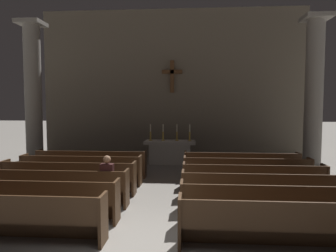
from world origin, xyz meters
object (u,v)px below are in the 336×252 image
object	(u,v)px
pew_left_row_6	(92,163)
pew_right_row_5	(246,172)
altar	(170,152)
candlestick_outer_left	(150,135)
pew_right_row_4	(253,181)
pew_right_row_6	(241,166)
candlestick_outer_right	(190,136)
pew_right_row_1	(288,225)
pew_left_row_2	(31,200)
pew_right_row_3	(262,191)
candlestick_inner_right	(177,135)
pew_left_row_1	(3,217)
pew_left_row_5	(81,170)
pew_right_row_2	(273,205)
pew_left_row_3	(52,187)
lone_worshipper	(108,179)
column_left_second	(33,96)
candlestick_inner_left	(163,135)
pew_left_row_4	(68,177)
column_right_second	(314,96)

from	to	relation	value
pew_left_row_6	pew_right_row_5	size ratio (longest dim) A/B	1.00
altar	candlestick_outer_left	size ratio (longest dim) A/B	3.09
pew_right_row_4	pew_right_row_6	size ratio (longest dim) A/B	1.00
pew_right_row_4	candlestick_outer_right	world-z (taller)	candlestick_outer_right
pew_right_row_1	pew_left_row_2	bearing A→B (deg)	168.71
pew_right_row_3	pew_right_row_6	distance (m)	3.16
pew_right_row_3	candlestick_inner_right	world-z (taller)	candlestick_inner_right
pew_left_row_1	pew_right_row_5	bearing A→B (deg)	38.60
pew_left_row_5	pew_right_row_6	xyz separation A→B (m)	(5.28, 1.05, 0.00)
pew_left_row_2	pew_right_row_2	world-z (taller)	same
pew_left_row_3	pew_right_row_2	xyz separation A→B (m)	(5.28, -1.05, 0.00)
pew_right_row_4	pew_right_row_5	size ratio (longest dim) A/B	1.00
pew_right_row_1	lone_worshipper	world-z (taller)	lone_worshipper
pew_left_row_6	candlestick_inner_right	xyz separation A→B (m)	(2.94, 2.59, 0.76)
column_left_second	altar	world-z (taller)	column_left_second
pew_left_row_6	candlestick_inner_left	distance (m)	3.57
candlestick_inner_right	lone_worshipper	bearing A→B (deg)	-104.63
pew_left_row_4	candlestick_outer_right	size ratio (longest dim) A/B	5.50
pew_left_row_4	pew_left_row_6	xyz separation A→B (m)	(0.00, 2.11, 0.00)
pew_left_row_3	pew_right_row_6	size ratio (longest dim) A/B	1.00
pew_left_row_4	pew_left_row_6	distance (m)	2.11
pew_right_row_6	candlestick_outer_left	xyz separation A→B (m)	(-3.49, 2.59, 0.76)
pew_right_row_6	candlestick_inner_left	size ratio (longest dim) A/B	5.50
pew_left_row_6	altar	bearing A→B (deg)	44.46
pew_left_row_1	pew_left_row_4	bearing A→B (deg)	90.00
candlestick_outer_right	lone_worshipper	size ratio (longest dim) A/B	0.54
pew_left_row_4	pew_right_row_5	distance (m)	5.38
pew_left_row_5	pew_right_row_4	world-z (taller)	same
pew_left_row_5	column_left_second	distance (m)	4.91
pew_right_row_3	column_left_second	xyz separation A→B (m)	(-8.35, 5.06, 2.45)
pew_left_row_3	pew_left_row_5	world-z (taller)	same
pew_left_row_1	pew_right_row_4	size ratio (longest dim) A/B	1.00
column_right_second	lone_worshipper	bearing A→B (deg)	-143.98
pew_left_row_6	pew_right_row_5	distance (m)	5.38
pew_right_row_6	candlestick_inner_left	xyz separation A→B (m)	(-2.94, 2.59, 0.76)
pew_left_row_6	pew_right_row_2	xyz separation A→B (m)	(5.28, -4.21, 0.00)
pew_left_row_6	pew_right_row_3	xyz separation A→B (m)	(5.28, -3.16, 0.00)
pew_left_row_5	pew_right_row_1	bearing A→B (deg)	-38.60
pew_right_row_3	pew_left_row_6	bearing A→B (deg)	149.09
candlestick_inner_right	column_left_second	bearing A→B (deg)	-173.44
pew_left_row_4	lone_worshipper	size ratio (longest dim) A/B	2.96
pew_right_row_1	pew_right_row_5	distance (m)	4.21
pew_left_row_3	pew_right_row_4	size ratio (longest dim) A/B	1.00
pew_right_row_6	column_right_second	xyz separation A→B (m)	(3.07, 1.90, 2.45)
pew_right_row_2	candlestick_inner_left	world-z (taller)	candlestick_inner_left
pew_right_row_2	pew_left_row_1	bearing A→B (deg)	-168.71
lone_worshipper	candlestick_inner_left	bearing A→B (deg)	81.14
pew_left_row_2	pew_right_row_5	size ratio (longest dim) A/B	1.00
pew_right_row_6	pew_right_row_3	bearing A→B (deg)	-90.00
candlestick_outer_left	candlestick_outer_right	distance (m)	1.70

